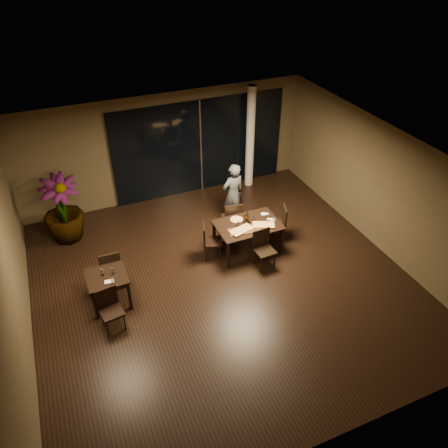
% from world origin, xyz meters
% --- Properties ---
extents(ground, '(8.00, 8.00, 0.00)m').
position_xyz_m(ground, '(0.00, 0.00, 0.00)').
color(ground, black).
rests_on(ground, ground).
extents(wall_back, '(8.00, 0.10, 3.00)m').
position_xyz_m(wall_back, '(0.00, 4.05, 1.50)').
color(wall_back, '#4A3E27').
rests_on(wall_back, ground).
extents(wall_front, '(8.00, 0.10, 3.00)m').
position_xyz_m(wall_front, '(0.00, -4.05, 1.50)').
color(wall_front, '#4A3E27').
rests_on(wall_front, ground).
extents(wall_left, '(0.10, 8.00, 3.00)m').
position_xyz_m(wall_left, '(-4.05, 0.00, 1.50)').
color(wall_left, '#4A3E27').
rests_on(wall_left, ground).
extents(wall_right, '(0.10, 8.00, 3.00)m').
position_xyz_m(wall_right, '(4.05, 0.00, 1.50)').
color(wall_right, '#4A3E27').
rests_on(wall_right, ground).
extents(ceiling, '(8.00, 8.00, 0.04)m').
position_xyz_m(ceiling, '(0.00, 0.00, 3.02)').
color(ceiling, silver).
rests_on(ceiling, wall_back).
extents(window_panel, '(5.00, 0.06, 2.70)m').
position_xyz_m(window_panel, '(1.00, 3.96, 1.35)').
color(window_panel, black).
rests_on(window_panel, ground).
extents(column, '(0.24, 0.24, 3.00)m').
position_xyz_m(column, '(2.40, 3.65, 1.50)').
color(column, silver).
rests_on(column, ground).
extents(main_table, '(1.50, 1.00, 0.75)m').
position_xyz_m(main_table, '(1.00, 0.80, 0.68)').
color(main_table, black).
rests_on(main_table, ground).
extents(side_table, '(0.80, 0.80, 0.75)m').
position_xyz_m(side_table, '(-2.40, 0.30, 0.62)').
color(side_table, black).
rests_on(side_table, ground).
extents(chair_main_far, '(0.52, 0.52, 0.99)m').
position_xyz_m(chair_main_far, '(0.89, 1.46, 0.55)').
color(chair_main_far, black).
rests_on(chair_main_far, ground).
extents(chair_main_near, '(0.45, 0.45, 0.92)m').
position_xyz_m(chair_main_near, '(1.09, 0.17, 0.52)').
color(chair_main_near, black).
rests_on(chair_main_near, ground).
extents(chair_main_left, '(0.53, 0.53, 0.91)m').
position_xyz_m(chair_main_left, '(0.05, 0.91, 0.51)').
color(chair_main_left, black).
rests_on(chair_main_left, ground).
extents(chair_main_right, '(0.55, 0.55, 0.93)m').
position_xyz_m(chair_main_right, '(1.91, 0.89, 0.52)').
color(chair_main_right, black).
rests_on(chair_main_right, ground).
extents(chair_side_far, '(0.45, 0.45, 0.96)m').
position_xyz_m(chair_side_far, '(-2.26, 0.80, 0.54)').
color(chair_side_far, black).
rests_on(chair_side_far, ground).
extents(chair_side_near, '(0.47, 0.47, 0.89)m').
position_xyz_m(chair_side_near, '(-2.49, -0.33, 0.50)').
color(chair_side_near, black).
rests_on(chair_side_near, ground).
extents(diner, '(0.63, 0.47, 1.69)m').
position_xyz_m(diner, '(1.16, 2.03, 0.85)').
color(diner, '#323437').
rests_on(diner, ground).
extents(potted_plant, '(1.02, 1.02, 1.72)m').
position_xyz_m(potted_plant, '(-2.95, 2.98, 0.86)').
color(potted_plant, '#234F1A').
rests_on(potted_plant, ground).
extents(pizza_board_left, '(0.63, 0.36, 0.01)m').
position_xyz_m(pizza_board_left, '(0.75, 0.62, 0.76)').
color(pizza_board_left, '#4C3018').
rests_on(pizza_board_left, main_table).
extents(pizza_board_right, '(0.54, 0.31, 0.01)m').
position_xyz_m(pizza_board_right, '(1.30, 0.60, 0.76)').
color(pizza_board_right, '#473016').
rests_on(pizza_board_right, main_table).
extents(oblong_pizza_left, '(0.58, 0.38, 0.02)m').
position_xyz_m(oblong_pizza_left, '(0.75, 0.62, 0.77)').
color(oblong_pizza_left, maroon).
rests_on(oblong_pizza_left, pizza_board_left).
extents(oblong_pizza_right, '(0.54, 0.42, 0.02)m').
position_xyz_m(oblong_pizza_right, '(1.30, 0.60, 0.77)').
color(oblong_pizza_right, maroon).
rests_on(oblong_pizza_right, pizza_board_right).
extents(round_pizza, '(0.29, 0.29, 0.01)m').
position_xyz_m(round_pizza, '(0.82, 1.06, 0.76)').
color(round_pizza, red).
rests_on(round_pizza, main_table).
extents(bottle_a, '(0.07, 0.07, 0.30)m').
position_xyz_m(bottle_a, '(0.93, 0.84, 0.90)').
color(bottle_a, black).
rests_on(bottle_a, main_table).
extents(bottle_b, '(0.06, 0.06, 0.27)m').
position_xyz_m(bottle_b, '(1.02, 0.83, 0.89)').
color(bottle_b, black).
rests_on(bottle_b, main_table).
extents(bottle_c, '(0.06, 0.06, 0.28)m').
position_xyz_m(bottle_c, '(1.04, 0.92, 0.89)').
color(bottle_c, black).
rests_on(bottle_c, main_table).
extents(tumbler_left, '(0.07, 0.07, 0.09)m').
position_xyz_m(tumbler_left, '(0.76, 0.83, 0.79)').
color(tumbler_left, white).
rests_on(tumbler_left, main_table).
extents(tumbler_right, '(0.07, 0.07, 0.08)m').
position_xyz_m(tumbler_right, '(1.20, 0.91, 0.79)').
color(tumbler_right, white).
rests_on(tumbler_right, main_table).
extents(napkin_near, '(0.20, 0.16, 0.01)m').
position_xyz_m(napkin_near, '(1.58, 0.75, 0.76)').
color(napkin_near, white).
rests_on(napkin_near, main_table).
extents(napkin_far, '(0.20, 0.15, 0.01)m').
position_xyz_m(napkin_far, '(1.55, 1.02, 0.76)').
color(napkin_far, white).
rests_on(napkin_far, main_table).
extents(wine_glass_a, '(0.08, 0.08, 0.17)m').
position_xyz_m(wine_glass_a, '(-2.47, 0.34, 0.83)').
color(wine_glass_a, white).
rests_on(wine_glass_a, side_table).
extents(wine_glass_b, '(0.08, 0.08, 0.18)m').
position_xyz_m(wine_glass_b, '(-2.27, 0.30, 0.84)').
color(wine_glass_b, white).
rests_on(wine_glass_b, side_table).
extents(side_napkin, '(0.19, 0.13, 0.01)m').
position_xyz_m(side_napkin, '(-2.39, 0.09, 0.76)').
color(side_napkin, silver).
rests_on(side_napkin, side_table).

